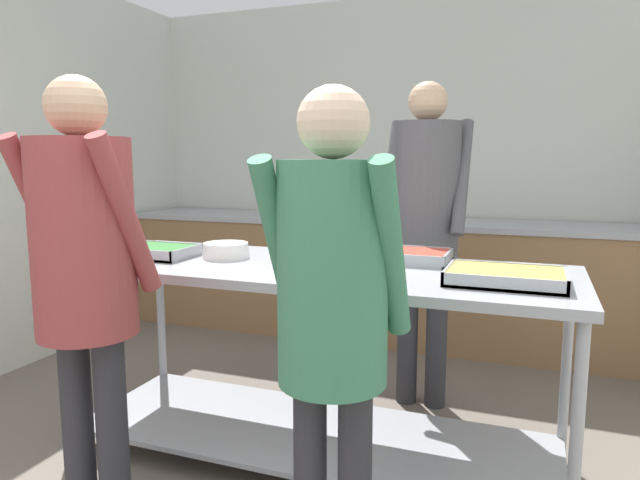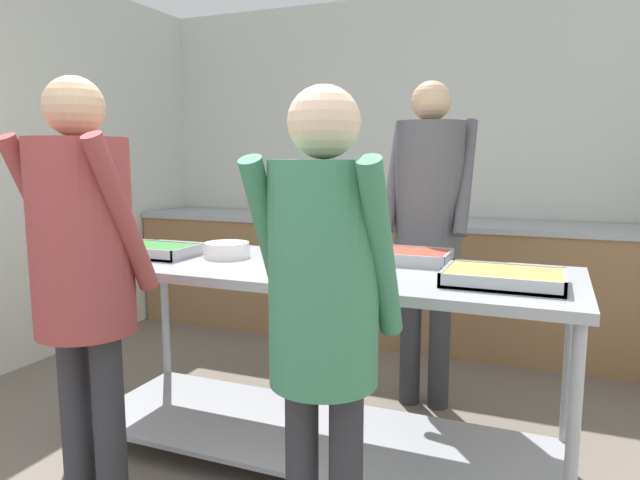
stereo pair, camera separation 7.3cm
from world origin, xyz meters
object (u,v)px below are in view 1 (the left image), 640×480
(sauce_pan, at_px, (303,253))
(serving_tray_roast, at_px, (505,277))
(plate_stack, at_px, (226,250))
(cook_behind_counter, at_px, (425,209))
(serving_tray_greens, at_px, (405,256))
(guest_serving_right, at_px, (333,295))
(guest_serving_left, at_px, (85,260))
(serving_tray_vegetables, at_px, (150,251))

(sauce_pan, height_order, serving_tray_roast, sauce_pan)
(plate_stack, distance_m, cook_behind_counter, 1.12)
(serving_tray_greens, bearing_deg, guest_serving_right, -89.89)
(plate_stack, relative_size, guest_serving_left, 0.13)
(serving_tray_vegetables, bearing_deg, plate_stack, 14.66)
(serving_tray_roast, relative_size, guest_serving_right, 0.27)
(serving_tray_vegetables, xyz_separation_m, guest_serving_left, (0.25, -0.69, 0.09))
(plate_stack, xyz_separation_m, sauce_pan, (0.37, 0.07, -0.00))
(serving_tray_roast, bearing_deg, serving_tray_greens, 144.74)
(serving_tray_vegetables, height_order, serving_tray_greens, same)
(plate_stack, distance_m, serving_tray_roast, 1.29)
(guest_serving_left, bearing_deg, serving_tray_roast, 25.47)
(serving_tray_greens, height_order, cook_behind_counter, cook_behind_counter)
(serving_tray_vegetables, height_order, guest_serving_left, guest_serving_left)
(serving_tray_roast, height_order, guest_serving_left, guest_serving_left)
(serving_tray_vegetables, xyz_separation_m, plate_stack, (0.37, 0.10, 0.01))
(sauce_pan, distance_m, serving_tray_roast, 0.93)
(serving_tray_vegetables, height_order, sauce_pan, sauce_pan)
(plate_stack, height_order, cook_behind_counter, cook_behind_counter)
(serving_tray_roast, bearing_deg, sauce_pan, 168.07)
(serving_tray_vegetables, height_order, plate_stack, plate_stack)
(guest_serving_right, bearing_deg, serving_tray_roast, 56.39)
(serving_tray_greens, relative_size, serving_tray_roast, 0.92)
(sauce_pan, bearing_deg, serving_tray_vegetables, -167.16)
(guest_serving_right, bearing_deg, plate_stack, 135.70)
(guest_serving_right, distance_m, cook_behind_counter, 1.56)
(serving_tray_greens, bearing_deg, serving_tray_vegetables, -165.94)
(serving_tray_roast, bearing_deg, guest_serving_right, -123.61)
(serving_tray_vegetables, height_order, cook_behind_counter, cook_behind_counter)
(cook_behind_counter, bearing_deg, serving_tray_vegetables, -144.45)
(plate_stack, bearing_deg, serving_tray_vegetables, -165.34)
(serving_tray_greens, distance_m, guest_serving_left, 1.37)
(serving_tray_greens, distance_m, guest_serving_right, 1.01)
(sauce_pan, relative_size, serving_tray_roast, 1.00)
(guest_serving_left, xyz_separation_m, cook_behind_counter, (0.93, 1.53, 0.08))
(guest_serving_left, bearing_deg, sauce_pan, 60.54)
(plate_stack, relative_size, guest_serving_right, 0.14)
(serving_tray_vegetables, bearing_deg, sauce_pan, 12.84)
(sauce_pan, relative_size, guest_serving_right, 0.27)
(plate_stack, relative_size, serving_tray_roast, 0.51)
(serving_tray_vegetables, bearing_deg, serving_tray_greens, 14.06)
(guest_serving_right, bearing_deg, guest_serving_left, 178.82)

